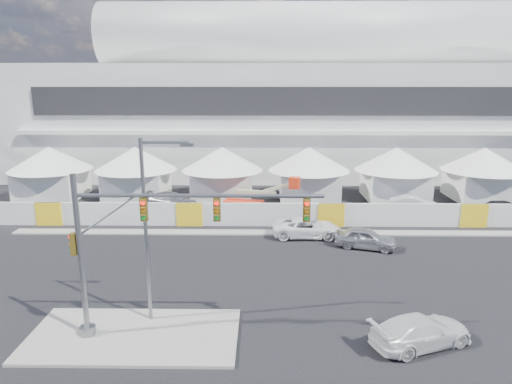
{
  "coord_description": "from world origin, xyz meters",
  "views": [
    {
      "loc": [
        0.17,
        -22.62,
        11.99
      ],
      "look_at": [
        -0.29,
        10.0,
        4.06
      ],
      "focal_mm": 32.0,
      "sensor_mm": 36.0,
      "label": 1
    }
  ],
  "objects_px": {
    "lot_car_a": "(414,204)",
    "lot_car_c": "(172,201)",
    "pickup_curb": "(307,228)",
    "pickup_near": "(421,331)",
    "lot_car_b": "(505,209)",
    "streetlight_median": "(150,219)",
    "sedan_silver": "(366,238)",
    "boom_lift": "(251,202)",
    "traffic_mast": "(131,248)"
  },
  "relations": [
    {
      "from": "lot_car_a",
      "to": "pickup_curb",
      "type": "bearing_deg",
      "value": 139.32
    },
    {
      "from": "lot_car_a",
      "to": "lot_car_b",
      "type": "distance_m",
      "value": 7.81
    },
    {
      "from": "pickup_near",
      "to": "traffic_mast",
      "type": "xyz_separation_m",
      "value": [
        -13.41,
        0.47,
        3.86
      ]
    },
    {
      "from": "lot_car_c",
      "to": "streetlight_median",
      "type": "xyz_separation_m",
      "value": [
        3.26,
        -21.13,
        4.68
      ]
    },
    {
      "from": "lot_car_a",
      "to": "boom_lift",
      "type": "bearing_deg",
      "value": 106.79
    },
    {
      "from": "boom_lift",
      "to": "lot_car_a",
      "type": "bearing_deg",
      "value": 16.59
    },
    {
      "from": "traffic_mast",
      "to": "boom_lift",
      "type": "distance_m",
      "value": 22.49
    },
    {
      "from": "pickup_near",
      "to": "traffic_mast",
      "type": "distance_m",
      "value": 13.96
    },
    {
      "from": "pickup_curb",
      "to": "traffic_mast",
      "type": "xyz_separation_m",
      "value": [
        -9.56,
        -14.73,
        3.83
      ]
    },
    {
      "from": "lot_car_a",
      "to": "lot_car_c",
      "type": "height_order",
      "value": "lot_car_c"
    },
    {
      "from": "sedan_silver",
      "to": "lot_car_b",
      "type": "relative_size",
      "value": 0.94
    },
    {
      "from": "lot_car_b",
      "to": "traffic_mast",
      "type": "distance_m",
      "value": 34.71
    },
    {
      "from": "pickup_curb",
      "to": "streetlight_median",
      "type": "xyz_separation_m",
      "value": [
        -8.99,
        -13.2,
        4.72
      ]
    },
    {
      "from": "pickup_curb",
      "to": "lot_car_c",
      "type": "height_order",
      "value": "lot_car_c"
    },
    {
      "from": "pickup_near",
      "to": "traffic_mast",
      "type": "bearing_deg",
      "value": 66.9
    },
    {
      "from": "sedan_silver",
      "to": "streetlight_median",
      "type": "relative_size",
      "value": 0.48
    },
    {
      "from": "sedan_silver",
      "to": "boom_lift",
      "type": "relative_size",
      "value": 0.61
    },
    {
      "from": "pickup_near",
      "to": "lot_car_b",
      "type": "xyz_separation_m",
      "value": [
        14.51,
        20.73,
        0.09
      ]
    },
    {
      "from": "pickup_curb",
      "to": "lot_car_a",
      "type": "bearing_deg",
      "value": -54.99
    },
    {
      "from": "traffic_mast",
      "to": "pickup_curb",
      "type": "bearing_deg",
      "value": 57.03
    },
    {
      "from": "sedan_silver",
      "to": "pickup_near",
      "type": "xyz_separation_m",
      "value": [
        -0.22,
        -12.76,
        -0.04
      ]
    },
    {
      "from": "lot_car_a",
      "to": "traffic_mast",
      "type": "distance_m",
      "value": 30.44
    },
    {
      "from": "pickup_near",
      "to": "sedan_silver",
      "type": "bearing_deg",
      "value": -22.11
    },
    {
      "from": "lot_car_a",
      "to": "lot_car_c",
      "type": "bearing_deg",
      "value": 103.5
    },
    {
      "from": "sedan_silver",
      "to": "lot_car_a",
      "type": "bearing_deg",
      "value": -16.86
    },
    {
      "from": "lot_car_b",
      "to": "streetlight_median",
      "type": "distance_m",
      "value": 33.48
    },
    {
      "from": "streetlight_median",
      "to": "boom_lift",
      "type": "distance_m",
      "value": 21.07
    },
    {
      "from": "pickup_curb",
      "to": "pickup_near",
      "type": "distance_m",
      "value": 15.68
    },
    {
      "from": "sedan_silver",
      "to": "lot_car_a",
      "type": "distance_m",
      "value": 12.05
    },
    {
      "from": "sedan_silver",
      "to": "pickup_curb",
      "type": "height_order",
      "value": "sedan_silver"
    },
    {
      "from": "sedan_silver",
      "to": "boom_lift",
      "type": "xyz_separation_m",
      "value": [
        -8.7,
        9.35,
        0.21
      ]
    },
    {
      "from": "pickup_near",
      "to": "lot_car_b",
      "type": "bearing_deg",
      "value": -56.1
    },
    {
      "from": "pickup_curb",
      "to": "lot_car_c",
      "type": "distance_m",
      "value": 14.59
    },
    {
      "from": "lot_car_b",
      "to": "boom_lift",
      "type": "distance_m",
      "value": 23.03
    },
    {
      "from": "traffic_mast",
      "to": "sedan_silver",
      "type": "bearing_deg",
      "value": 42.04
    },
    {
      "from": "lot_car_a",
      "to": "lot_car_b",
      "type": "relative_size",
      "value": 0.91
    },
    {
      "from": "pickup_curb",
      "to": "pickup_near",
      "type": "height_order",
      "value": "pickup_curb"
    },
    {
      "from": "boom_lift",
      "to": "pickup_near",
      "type": "bearing_deg",
      "value": -54.77
    },
    {
      "from": "sedan_silver",
      "to": "lot_car_b",
      "type": "xyz_separation_m",
      "value": [
        14.29,
        7.97,
        0.05
      ]
    },
    {
      "from": "pickup_near",
      "to": "lot_car_b",
      "type": "height_order",
      "value": "lot_car_b"
    },
    {
      "from": "lot_car_b",
      "to": "lot_car_c",
      "type": "bearing_deg",
      "value": 83.34
    },
    {
      "from": "pickup_curb",
      "to": "streetlight_median",
      "type": "height_order",
      "value": "streetlight_median"
    },
    {
      "from": "lot_car_a",
      "to": "sedan_silver",
      "type": "bearing_deg",
      "value": 160.41
    },
    {
      "from": "pickup_curb",
      "to": "lot_car_c",
      "type": "xyz_separation_m",
      "value": [
        -12.25,
        7.93,
        0.04
      ]
    },
    {
      "from": "pickup_near",
      "to": "lot_car_b",
      "type": "distance_m",
      "value": 25.31
    },
    {
      "from": "pickup_curb",
      "to": "boom_lift",
      "type": "bearing_deg",
      "value": 33.93
    },
    {
      "from": "lot_car_a",
      "to": "traffic_mast",
      "type": "xyz_separation_m",
      "value": [
        -20.38,
        -22.27,
        3.86
      ]
    },
    {
      "from": "sedan_silver",
      "to": "lot_car_c",
      "type": "height_order",
      "value": "lot_car_c"
    },
    {
      "from": "sedan_silver",
      "to": "pickup_near",
      "type": "relative_size",
      "value": 0.9
    },
    {
      "from": "pickup_curb",
      "to": "lot_car_a",
      "type": "relative_size",
      "value": 1.25
    }
  ]
}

